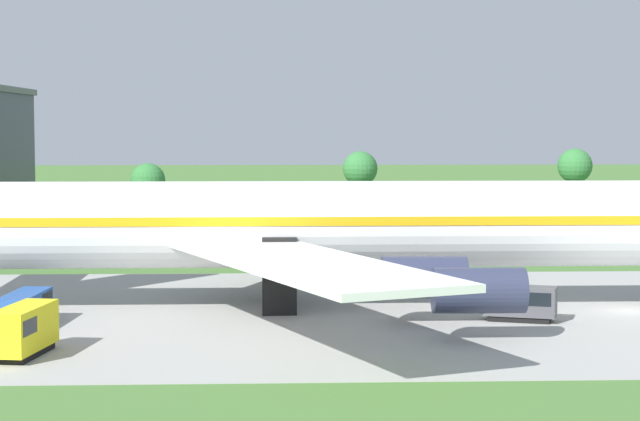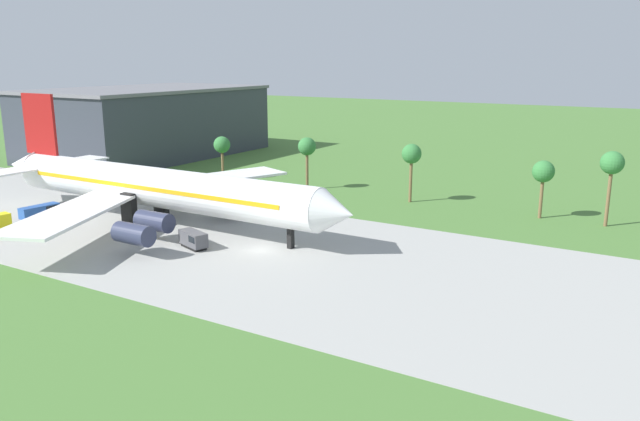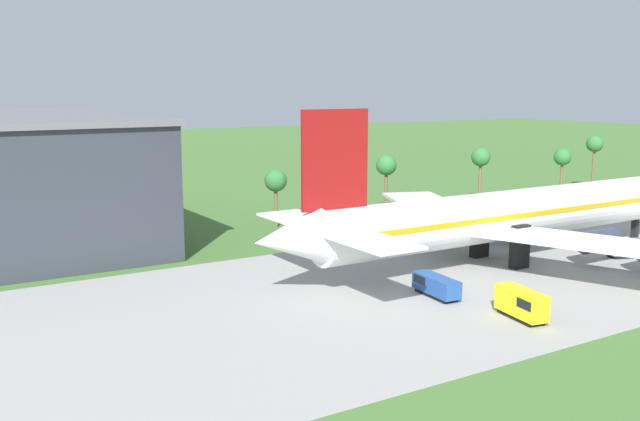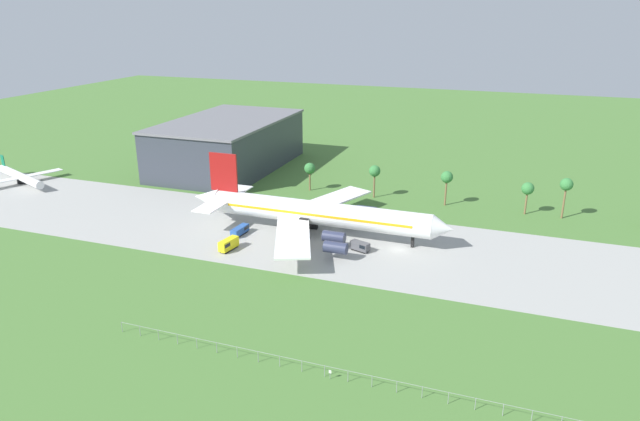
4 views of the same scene
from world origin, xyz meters
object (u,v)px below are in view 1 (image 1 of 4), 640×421
fuel_truck (23,330)px  catering_van (26,308)px  baggage_tug (522,303)px  jet_airliner (302,225)px

fuel_truck → catering_van: 10.55m
baggage_tug → fuel_truck: 32.86m
jet_airliner → baggage_tug: 16.86m
baggage_tug → catering_van: size_ratio=0.81×
jet_airliner → fuel_truck: 24.41m
jet_airliner → catering_van: 20.33m
jet_airliner → baggage_tug: size_ratio=13.90×
jet_airliner → catering_van: size_ratio=11.20×
baggage_tug → fuel_truck: size_ratio=0.84×
baggage_tug → catering_van: 33.09m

